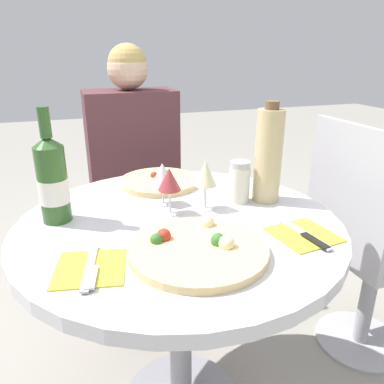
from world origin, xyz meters
TOP-DOWN VIEW (x-y plane):
  - dining_table at (0.00, 0.00)m, footprint 0.91×0.91m
  - chair_behind_diner at (0.01, 0.83)m, footprint 0.39×0.39m
  - seated_diner at (0.01, 0.68)m, footprint 0.40×0.46m
  - chair_empty_side at (0.73, 0.04)m, footprint 0.39×0.39m
  - pizza_large at (-0.01, -0.19)m, footprint 0.33×0.33m
  - pizza_small_far at (0.02, 0.31)m, footprint 0.28×0.28m
  - wine_bottle at (-0.32, 0.11)m, footprint 0.08×0.08m
  - tall_carafe at (0.31, 0.06)m, footprint 0.08×0.08m
  - sugar_shaker at (0.22, 0.07)m, footprint 0.06×0.06m
  - wine_glass_front_right at (0.10, 0.06)m, footprint 0.07×0.07m
  - wine_glass_back_left at (-0.01, 0.13)m, footprint 0.07×0.07m
  - wine_glass_front_left at (-0.01, 0.06)m, footprint 0.07×0.07m
  - place_setting_left at (-0.26, -0.18)m, footprint 0.18×0.19m
  - place_setting_right at (0.28, -0.20)m, footprint 0.17×0.19m

SIDE VIEW (x-z plane):
  - chair_behind_diner at x=0.01m, z-range -0.01..0.92m
  - chair_empty_side at x=0.73m, z-range -0.01..0.92m
  - seated_diner at x=0.01m, z-range -0.07..1.11m
  - dining_table at x=0.00m, z-range 0.23..0.94m
  - place_setting_left at x=-0.26m, z-range 0.70..0.71m
  - place_setting_right at x=0.28m, z-range 0.70..0.71m
  - pizza_small_far at x=0.02m, z-range 0.69..0.74m
  - pizza_large at x=-0.01m, z-range 0.69..0.74m
  - sugar_shaker at x=0.22m, z-range 0.70..0.83m
  - wine_glass_back_left at x=-0.01m, z-range 0.73..0.86m
  - wine_glass_front_left at x=-0.01m, z-range 0.74..0.88m
  - wine_glass_front_right at x=0.10m, z-range 0.74..0.89m
  - wine_bottle at x=-0.32m, z-range 0.67..0.98m
  - tall_carafe at x=0.31m, z-range 0.70..1.01m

